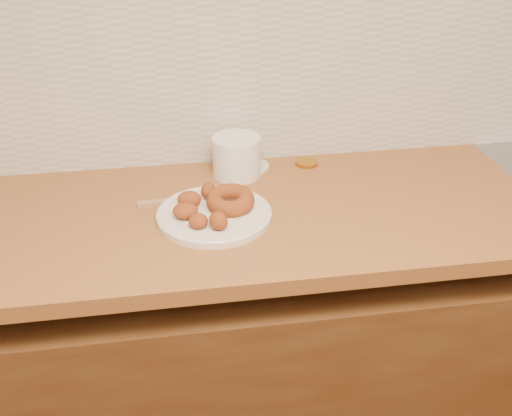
# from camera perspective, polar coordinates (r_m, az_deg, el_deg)

# --- Properties ---
(base_cabinet) EXTENTS (3.60, 0.60, 0.77)m
(base_cabinet) POSITION_cam_1_polar(r_m,az_deg,el_deg) (1.85, 7.11, -13.37)
(base_cabinet) COLOR brown
(base_cabinet) RESTS_ON floor
(butcher_block) EXTENTS (2.30, 0.62, 0.04)m
(butcher_block) POSITION_cam_1_polar(r_m,az_deg,el_deg) (1.51, -16.08, -1.92)
(butcher_block) COLOR #965A28
(butcher_block) RESTS_ON base_cabinet
(backsplash) EXTENTS (3.60, 0.02, 0.60)m
(backsplash) POSITION_cam_1_polar(r_m,az_deg,el_deg) (1.70, 6.15, 14.42)
(backsplash) COLOR beige
(backsplash) RESTS_ON wall_back
(donut_plate) EXTENTS (0.28, 0.28, 0.02)m
(donut_plate) POSITION_cam_1_polar(r_m,az_deg,el_deg) (1.46, -4.00, -0.67)
(donut_plate) COLOR silver
(donut_plate) RESTS_ON butcher_block
(ring_donut) EXTENTS (0.13, 0.14, 0.05)m
(ring_donut) POSITION_cam_1_polar(r_m,az_deg,el_deg) (1.46, -2.47, 0.78)
(ring_donut) COLOR brown
(ring_donut) RESTS_ON donut_plate
(fried_dough_chunks) EXTENTS (0.14, 0.21, 0.04)m
(fried_dough_chunks) POSITION_cam_1_polar(r_m,az_deg,el_deg) (1.44, -5.56, 0.03)
(fried_dough_chunks) COLOR brown
(fried_dough_chunks) RESTS_ON donut_plate
(plastic_tub) EXTENTS (0.17, 0.17, 0.11)m
(plastic_tub) POSITION_cam_1_polar(r_m,az_deg,el_deg) (1.65, -1.85, 4.94)
(plastic_tub) COLOR white
(plastic_tub) RESTS_ON butcher_block
(tub_lid) EXTENTS (0.15, 0.15, 0.01)m
(tub_lid) POSITION_cam_1_polar(r_m,az_deg,el_deg) (1.71, -0.73, 3.99)
(tub_lid) COLOR silver
(tub_lid) RESTS_ON butcher_block
(brass_jar_lid) EXTENTS (0.08, 0.08, 0.01)m
(brass_jar_lid) POSITION_cam_1_polar(r_m,az_deg,el_deg) (1.73, 4.84, 4.32)
(brass_jar_lid) COLOR #B87E1F
(brass_jar_lid) RESTS_ON butcher_block
(wooden_utensil) EXTENTS (0.17, 0.03, 0.01)m
(wooden_utensil) POSITION_cam_1_polar(r_m,az_deg,el_deg) (1.53, -8.20, 0.61)
(wooden_utensil) COLOR #987447
(wooden_utensil) RESTS_ON butcher_block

